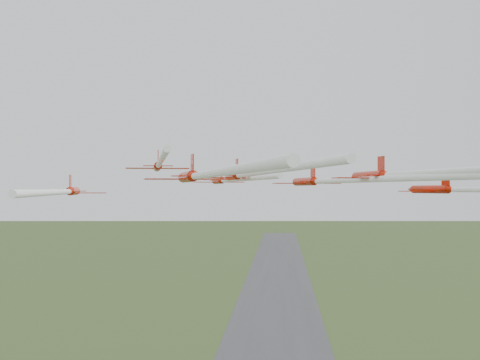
# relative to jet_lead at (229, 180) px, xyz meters

# --- Properties ---
(runway) EXTENTS (38.00, 900.00, 0.04)m
(runway) POSITION_rel_jet_lead_xyz_m (5.54, 192.21, -54.97)
(runway) COLOR #38383B
(runway) RESTS_ON ground
(jet_lead) EXTENTS (14.69, 45.74, 2.47)m
(jet_lead) POSITION_rel_jet_lead_xyz_m (0.00, 0.00, 0.00)
(jet_lead) COLOR #BF1701
(jet_row2_left) EXTENTS (13.64, 45.24, 2.66)m
(jet_row2_left) POSITION_rel_jet_lead_xyz_m (-7.67, -13.61, 1.81)
(jet_row2_left) COLOR #BF1701
(jet_row2_right) EXTENTS (20.25, 65.54, 2.91)m
(jet_row2_right) POSITION_rel_jet_lead_xyz_m (15.56, -15.49, -0.25)
(jet_row2_right) COLOR #BF1701
(jet_row3_left) EXTENTS (13.31, 41.95, 2.42)m
(jet_row3_left) POSITION_rel_jet_lead_xyz_m (-15.53, -25.33, -1.59)
(jet_row3_left) COLOR #BF1701
(jet_row3_mid) EXTENTS (14.23, 50.65, 2.53)m
(jet_row3_mid) POSITION_rel_jet_lead_xyz_m (4.25, -24.58, 0.31)
(jet_row3_mid) COLOR #BF1701
(jet_row4_left) EXTENTS (15.01, 43.00, 2.71)m
(jet_row4_left) POSITION_rel_jet_lead_xyz_m (0.46, -35.34, -0.07)
(jet_row4_left) COLOR #BF1701
(jet_row4_right) EXTENTS (18.59, 67.31, 2.53)m
(jet_row4_right) POSITION_rel_jet_lead_xyz_m (21.80, -39.99, 0.11)
(jet_row4_right) COLOR #BF1701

